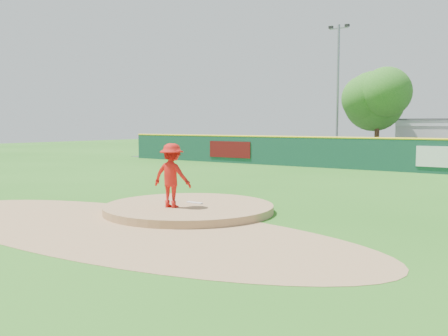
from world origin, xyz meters
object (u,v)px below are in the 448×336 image
Objects in this scene: playground_slide at (213,149)px; deciduous_tree at (378,102)px; light_pole_left at (338,86)px; pitcher at (172,175)px.

playground_slide is 14.07m from deciduous_tree.
deciduous_tree reaches higher than playground_slide.
playground_slide is 11.72m from light_pole_left.
playground_slide is (-15.12, 22.82, -0.54)m from pitcher.
playground_slide is at bearing -152.11° from light_pole_left.
light_pole_left is (-5.90, 27.71, 4.80)m from pitcher.
deciduous_tree is (-1.90, 25.71, 3.30)m from pitcher.
pitcher is 27.38m from playground_slide.
pitcher is 25.99m from deciduous_tree.
light_pole_left is at bearing 27.89° from playground_slide.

